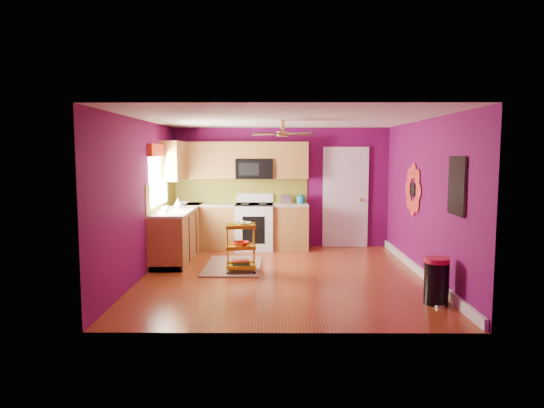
{
  "coord_description": "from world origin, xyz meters",
  "views": [
    {
      "loc": [
        -0.13,
        -7.65,
        1.97
      ],
      "look_at": [
        -0.18,
        0.4,
        1.12
      ],
      "focal_mm": 32.0,
      "sensor_mm": 36.0,
      "label": 1
    }
  ],
  "objects": [
    {
      "name": "lower_cabinets",
      "position": [
        -1.35,
        1.82,
        0.43
      ],
      "size": [
        2.81,
        2.31,
        0.94
      ],
      "color": "brown",
      "rests_on": "ground"
    },
    {
      "name": "teal_kettle",
      "position": [
        0.4,
        2.28,
        1.02
      ],
      "size": [
        0.18,
        0.18,
        0.21
      ],
      "color": "#137B92",
      "rests_on": "lower_cabinets"
    },
    {
      "name": "trash_can",
      "position": [
        1.99,
        -1.44,
        0.31
      ],
      "size": [
        0.39,
        0.4,
        0.61
      ],
      "color": "black",
      "rests_on": "ground"
    },
    {
      "name": "right_wall_art",
      "position": [
        2.23,
        -0.34,
        1.44
      ],
      "size": [
        0.04,
        2.74,
        1.04
      ],
      "color": "black",
      "rests_on": "ground"
    },
    {
      "name": "shag_rug",
      "position": [
        -0.86,
        0.64,
        0.01
      ],
      "size": [
        0.98,
        1.57,
        0.02
      ],
      "primitive_type": "cube",
      "rotation": [
        0.0,
        0.0,
        -0.01
      ],
      "color": "black",
      "rests_on": "ground"
    },
    {
      "name": "electric_range",
      "position": [
        -0.55,
        2.17,
        0.48
      ],
      "size": [
        0.76,
        0.66,
        1.13
      ],
      "color": "white",
      "rests_on": "ground"
    },
    {
      "name": "toaster",
      "position": [
        0.1,
        2.25,
        1.03
      ],
      "size": [
        0.22,
        0.15,
        0.18
      ],
      "primitive_type": "cube",
      "color": "beige",
      "rests_on": "lower_cabinets"
    },
    {
      "name": "panel_door",
      "position": [
        1.35,
        2.47,
        1.02
      ],
      "size": [
        0.95,
        0.11,
        2.15
      ],
      "color": "white",
      "rests_on": "ground"
    },
    {
      "name": "soap_bottle_b",
      "position": [
        -1.93,
        1.26,
        1.03
      ],
      "size": [
        0.14,
        0.14,
        0.18
      ],
      "primitive_type": "imported",
      "color": "white",
      "rests_on": "lower_cabinets"
    },
    {
      "name": "counter_cup",
      "position": [
        -2.05,
        0.75,
        0.99
      ],
      "size": [
        0.14,
        0.14,
        0.11
      ],
      "primitive_type": "imported",
      "color": "white",
      "rests_on": "lower_cabinets"
    },
    {
      "name": "room_envelope",
      "position": [
        0.03,
        0.0,
        1.63
      ],
      "size": [
        4.54,
        5.04,
        2.52
      ],
      "color": "#630B4D",
      "rests_on": "ground"
    },
    {
      "name": "rolling_cart",
      "position": [
        -0.68,
        0.2,
        0.45
      ],
      "size": [
        0.51,
        0.39,
        0.88
      ],
      "color": "gold",
      "rests_on": "ground"
    },
    {
      "name": "left_window",
      "position": [
        -2.22,
        1.05,
        1.74
      ],
      "size": [
        0.08,
        1.35,
        1.08
      ],
      "color": "white",
      "rests_on": "ground"
    },
    {
      "name": "ground",
      "position": [
        0.0,
        0.0,
        0.0
      ],
      "size": [
        5.0,
        5.0,
        0.0
      ],
      "primitive_type": "plane",
      "color": "maroon",
      "rests_on": "ground"
    },
    {
      "name": "ceiling_fan",
      "position": [
        0.0,
        0.2,
        2.29
      ],
      "size": [
        1.01,
        1.01,
        0.26
      ],
      "color": "#BF8C3F",
      "rests_on": "ground"
    },
    {
      "name": "counter_dish",
      "position": [
        -1.97,
        2.08,
        0.97
      ],
      "size": [
        0.24,
        0.24,
        0.06
      ],
      "primitive_type": "imported",
      "color": "white",
      "rests_on": "lower_cabinets"
    },
    {
      "name": "upper_cabinetry",
      "position": [
        -1.24,
        2.17,
        1.8
      ],
      "size": [
        2.8,
        2.3,
        1.26
      ],
      "color": "brown",
      "rests_on": "ground"
    },
    {
      "name": "soap_bottle_a",
      "position": [
        -1.93,
        1.26,
        1.04
      ],
      "size": [
        0.09,
        0.09,
        0.2
      ],
      "primitive_type": "imported",
      "color": "#EA3F72",
      "rests_on": "lower_cabinets"
    }
  ]
}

